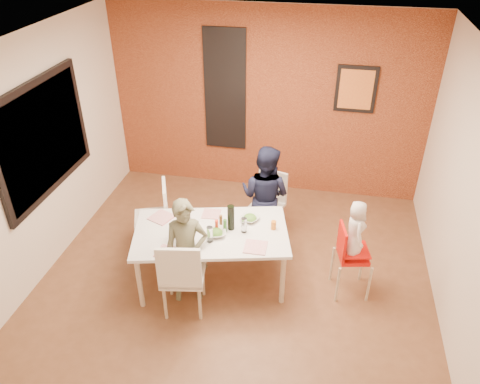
% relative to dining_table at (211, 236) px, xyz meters
% --- Properties ---
extents(ground, '(4.50, 4.50, 0.00)m').
position_rel_dining_table_xyz_m(ground, '(0.26, 0.02, -0.64)').
color(ground, brown).
rests_on(ground, ground).
extents(ceiling, '(4.50, 4.50, 0.02)m').
position_rel_dining_table_xyz_m(ceiling, '(0.26, 0.02, 2.06)').
color(ceiling, white).
rests_on(ceiling, wall_back).
extents(wall_back, '(4.50, 0.02, 2.70)m').
position_rel_dining_table_xyz_m(wall_back, '(0.26, 2.27, 0.71)').
color(wall_back, beige).
rests_on(wall_back, ground).
extents(wall_front, '(4.50, 0.02, 2.70)m').
position_rel_dining_table_xyz_m(wall_front, '(0.26, -2.23, 0.71)').
color(wall_front, beige).
rests_on(wall_front, ground).
extents(wall_left, '(0.02, 4.50, 2.70)m').
position_rel_dining_table_xyz_m(wall_left, '(-1.99, 0.02, 0.71)').
color(wall_left, beige).
rests_on(wall_left, ground).
extents(wall_right, '(0.02, 4.50, 2.70)m').
position_rel_dining_table_xyz_m(wall_right, '(2.51, 0.02, 0.71)').
color(wall_right, beige).
rests_on(wall_right, ground).
extents(brick_accent_wall, '(4.50, 0.02, 2.70)m').
position_rel_dining_table_xyz_m(brick_accent_wall, '(0.26, 2.25, 0.71)').
color(brick_accent_wall, maroon).
rests_on(brick_accent_wall, ground).
extents(picture_window_frame, '(0.05, 1.70, 1.30)m').
position_rel_dining_table_xyz_m(picture_window_frame, '(-1.96, 0.22, 0.91)').
color(picture_window_frame, black).
rests_on(picture_window_frame, wall_left).
extents(picture_window_pane, '(0.02, 1.55, 1.15)m').
position_rel_dining_table_xyz_m(picture_window_pane, '(-1.94, 0.22, 0.91)').
color(picture_window_pane, black).
rests_on(picture_window_pane, wall_left).
extents(glassblock_strip, '(0.55, 0.03, 1.70)m').
position_rel_dining_table_xyz_m(glassblock_strip, '(-0.34, 2.23, 0.86)').
color(glassblock_strip, silver).
rests_on(glassblock_strip, wall_back).
extents(glassblock_surround, '(0.60, 0.03, 1.76)m').
position_rel_dining_table_xyz_m(glassblock_surround, '(-0.34, 2.23, 0.86)').
color(glassblock_surround, black).
rests_on(glassblock_surround, wall_back).
extents(art_print_frame, '(0.54, 0.03, 0.64)m').
position_rel_dining_table_xyz_m(art_print_frame, '(1.46, 2.23, 1.01)').
color(art_print_frame, black).
rests_on(art_print_frame, wall_back).
extents(art_print_canvas, '(0.44, 0.01, 0.54)m').
position_rel_dining_table_xyz_m(art_print_canvas, '(1.46, 2.21, 1.01)').
color(art_print_canvas, orange).
rests_on(art_print_canvas, wall_back).
extents(dining_table, '(1.85, 1.30, 0.70)m').
position_rel_dining_table_xyz_m(dining_table, '(0.00, 0.00, 0.00)').
color(dining_table, white).
rests_on(dining_table, ground).
extents(chair_near, '(0.52, 0.52, 0.96)m').
position_rel_dining_table_xyz_m(chair_near, '(-0.17, -0.56, -0.10)').
color(chair_near, silver).
rests_on(chair_near, ground).
extents(chair_far, '(0.50, 0.50, 0.86)m').
position_rel_dining_table_xyz_m(chair_far, '(0.49, 1.11, -0.16)').
color(chair_far, white).
rests_on(chair_far, ground).
extents(chair_left, '(0.54, 0.54, 0.90)m').
position_rel_dining_table_xyz_m(chair_left, '(-0.82, 0.50, -0.14)').
color(chair_left, white).
rests_on(chair_left, ground).
extents(high_chair, '(0.44, 0.44, 0.88)m').
position_rel_dining_table_xyz_m(high_chair, '(1.52, 0.12, -0.11)').
color(high_chair, red).
rests_on(high_chair, ground).
extents(child_near, '(0.53, 0.43, 1.26)m').
position_rel_dining_table_xyz_m(child_near, '(-0.19, -0.32, -0.01)').
color(child_near, '#5B5B41').
rests_on(child_near, ground).
extents(child_far, '(0.78, 0.68, 1.35)m').
position_rel_dining_table_xyz_m(child_far, '(0.47, 0.87, 0.04)').
color(child_far, black).
rests_on(child_far, ground).
extents(toddler, '(0.28, 0.37, 0.67)m').
position_rel_dining_table_xyz_m(toddler, '(1.54, 0.13, 0.22)').
color(toddler, silver).
rests_on(toddler, high_chair).
extents(plate_near_left, '(0.25, 0.25, 0.01)m').
position_rel_dining_table_xyz_m(plate_near_left, '(-0.35, -0.45, 0.07)').
color(plate_near_left, white).
rests_on(plate_near_left, dining_table).
extents(plate_far_mid, '(0.22, 0.22, 0.01)m').
position_rel_dining_table_xyz_m(plate_far_mid, '(-0.08, 0.32, 0.07)').
color(plate_far_mid, silver).
rests_on(plate_far_mid, dining_table).
extents(plate_near_right, '(0.24, 0.24, 0.01)m').
position_rel_dining_table_xyz_m(plate_near_right, '(0.53, -0.18, 0.07)').
color(plate_near_right, white).
rests_on(plate_near_right, dining_table).
extents(plate_far_left, '(0.31, 0.31, 0.01)m').
position_rel_dining_table_xyz_m(plate_far_left, '(-0.62, 0.14, 0.07)').
color(plate_far_left, white).
rests_on(plate_far_left, dining_table).
extents(salad_bowl_a, '(0.28, 0.28, 0.05)m').
position_rel_dining_table_xyz_m(salad_bowl_a, '(0.07, -0.05, 0.09)').
color(salad_bowl_a, white).
rests_on(salad_bowl_a, dining_table).
extents(salad_bowl_b, '(0.27, 0.27, 0.05)m').
position_rel_dining_table_xyz_m(salad_bowl_b, '(0.38, 0.29, 0.09)').
color(salad_bowl_b, silver).
rests_on(salad_bowl_b, dining_table).
extents(wine_bottle, '(0.08, 0.08, 0.30)m').
position_rel_dining_table_xyz_m(wine_bottle, '(0.21, 0.09, 0.21)').
color(wine_bottle, black).
rests_on(wine_bottle, dining_table).
extents(wine_glass_a, '(0.07, 0.07, 0.19)m').
position_rel_dining_table_xyz_m(wine_glass_a, '(0.04, -0.18, 0.16)').
color(wine_glass_a, white).
rests_on(wine_glass_a, dining_table).
extents(wine_glass_b, '(0.06, 0.06, 0.18)m').
position_rel_dining_table_xyz_m(wine_glass_b, '(0.36, 0.07, 0.15)').
color(wine_glass_b, silver).
rests_on(wine_glass_b, dining_table).
extents(paper_towel_roll, '(0.12, 0.12, 0.27)m').
position_rel_dining_table_xyz_m(paper_towel_roll, '(-0.24, -0.13, 0.20)').
color(paper_towel_roll, silver).
rests_on(paper_towel_roll, dining_table).
extents(condiment_red, '(0.04, 0.04, 0.15)m').
position_rel_dining_table_xyz_m(condiment_red, '(0.06, 0.01, 0.14)').
color(condiment_red, red).
rests_on(condiment_red, dining_table).
extents(condiment_green, '(0.04, 0.04, 0.16)m').
position_rel_dining_table_xyz_m(condiment_green, '(0.15, 0.03, 0.14)').
color(condiment_green, '#306E24').
rests_on(condiment_green, dining_table).
extents(condiment_brown, '(0.04, 0.04, 0.14)m').
position_rel_dining_table_xyz_m(condiment_brown, '(0.09, 0.12, 0.13)').
color(condiment_brown, brown).
rests_on(condiment_brown, dining_table).
extents(sippy_cup, '(0.06, 0.06, 0.10)m').
position_rel_dining_table_xyz_m(sippy_cup, '(0.67, 0.18, 0.11)').
color(sippy_cup, orange).
rests_on(sippy_cup, dining_table).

